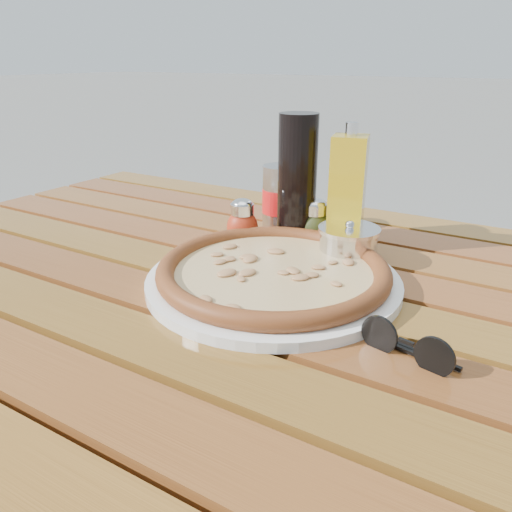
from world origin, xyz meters
The scene contains 10 objects.
table centered at (0.00, 0.00, 0.67)m, with size 1.40×0.90×0.75m.
plate centered at (0.04, 0.00, 0.76)m, with size 0.36×0.36×0.01m, color white.
pizza centered at (0.04, 0.00, 0.77)m, with size 0.34×0.34×0.03m.
pepper_shaker centered at (-0.09, 0.12, 0.79)m, with size 0.06×0.06×0.08m.
oregano_shaker centered at (0.02, 0.19, 0.79)m, with size 0.06×0.06×0.08m.
dark_bottle centered at (-0.02, 0.18, 0.86)m, with size 0.07×0.07×0.22m, color black.
soda_can centered at (-0.07, 0.23, 0.81)m, with size 0.08×0.08×0.12m.
olive_oil_cruet centered at (0.07, 0.19, 0.85)m, with size 0.07×0.07×0.21m.
parmesan_tin centered at (0.10, 0.13, 0.78)m, with size 0.12×0.12×0.07m.
sunglasses centered at (0.25, -0.09, 0.77)m, with size 0.11×0.04×0.04m.
Camera 1 is at (0.35, -0.57, 1.05)m, focal length 35.00 mm.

